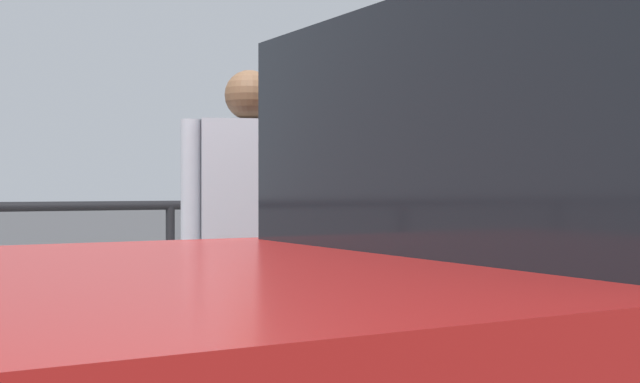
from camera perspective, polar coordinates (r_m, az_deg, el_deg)
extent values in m
cylinder|color=slate|center=(3.90, 3.28, -8.27)|extent=(0.07, 0.07, 1.14)
cylinder|color=#939699|center=(3.86, 3.29, 2.57)|extent=(0.18, 0.18, 0.33)
sphere|color=silver|center=(3.88, 3.29, 5.45)|extent=(0.18, 0.18, 0.18)
cube|color=black|center=(3.79, 4.01, 3.71)|extent=(0.10, 0.01, 0.07)
cube|color=green|center=(3.78, 4.01, 1.73)|extent=(0.11, 0.01, 0.09)
cylinder|color=#1E233F|center=(3.91, -6.21, -10.58)|extent=(0.15, 0.15, 0.83)
cylinder|color=#1E233F|center=(3.93, -3.24, -10.53)|extent=(0.15, 0.15, 0.83)
cube|color=gray|center=(3.85, -4.73, 0.14)|extent=(0.48, 0.35, 0.62)
sphere|color=brown|center=(3.87, -4.73, 6.43)|extent=(0.22, 0.22, 0.22)
cylinder|color=gray|center=(3.83, -8.62, 0.40)|extent=(0.09, 0.09, 0.59)
cylinder|color=gray|center=(4.08, -1.32, 2.07)|extent=(0.24, 0.50, 0.46)
cylinder|color=black|center=(5.75, -9.97, -0.91)|extent=(24.00, 0.06, 0.06)
cylinder|color=black|center=(5.78, -9.97, -5.52)|extent=(24.00, 0.05, 0.05)
cylinder|color=black|center=(5.79, -9.97, -6.03)|extent=(0.06, 0.06, 1.03)
cylinder|color=black|center=(6.53, 4.53, -5.31)|extent=(0.06, 0.06, 1.03)
cylinder|color=black|center=(7.59, 15.51, -4.54)|extent=(0.06, 0.06, 1.03)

